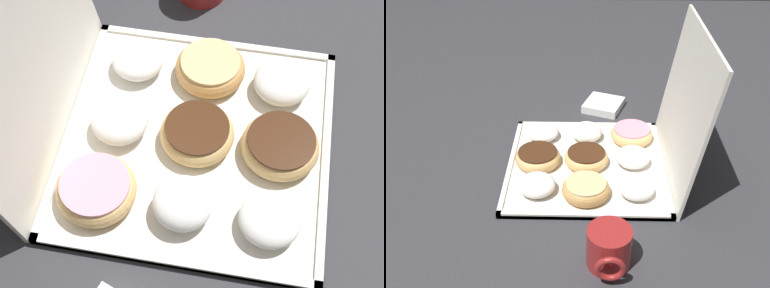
% 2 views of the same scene
% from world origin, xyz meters
% --- Properties ---
extents(ground_plane, '(3.00, 3.00, 0.00)m').
position_xyz_m(ground_plane, '(0.00, 0.00, 0.00)').
color(ground_plane, '#333338').
extents(donut_box, '(0.41, 0.41, 0.01)m').
position_xyz_m(donut_box, '(0.00, 0.00, 0.01)').
color(donut_box, silver).
rests_on(donut_box, ground).
extents(box_lid_open, '(0.41, 0.06, 0.37)m').
position_xyz_m(box_lid_open, '(0.00, 0.23, 0.18)').
color(box_lid_open, silver).
rests_on(box_lid_open, ground).
extents(powdered_filled_donut_0, '(0.09, 0.09, 0.04)m').
position_xyz_m(powdered_filled_donut_0, '(-0.12, -0.12, 0.03)').
color(powdered_filled_donut_0, white).
rests_on(powdered_filled_donut_0, donut_box).
extents(chocolate_frosted_donut_1, '(0.12, 0.12, 0.04)m').
position_xyz_m(chocolate_frosted_donut_1, '(0.00, -0.13, 0.03)').
color(chocolate_frosted_donut_1, '#E5B770').
rests_on(chocolate_frosted_donut_1, donut_box).
extents(powdered_filled_donut_2, '(0.09, 0.09, 0.04)m').
position_xyz_m(powdered_filled_donut_2, '(0.12, -0.12, 0.03)').
color(powdered_filled_donut_2, white).
rests_on(powdered_filled_donut_2, donut_box).
extents(powdered_filled_donut_3, '(0.09, 0.09, 0.05)m').
position_xyz_m(powdered_filled_donut_3, '(-0.12, 0.00, 0.03)').
color(powdered_filled_donut_3, white).
rests_on(powdered_filled_donut_3, donut_box).
extents(chocolate_frosted_donut_4, '(0.11, 0.11, 0.04)m').
position_xyz_m(chocolate_frosted_donut_4, '(-0.00, -0.00, 0.03)').
color(chocolate_frosted_donut_4, '#E5B770').
rests_on(chocolate_frosted_donut_4, donut_box).
extents(glazed_ring_donut_5, '(0.11, 0.11, 0.04)m').
position_xyz_m(glazed_ring_donut_5, '(0.13, 0.00, 0.03)').
color(glazed_ring_donut_5, tan).
rests_on(glazed_ring_donut_5, donut_box).
extents(pink_frosted_donut_6, '(0.12, 0.12, 0.04)m').
position_xyz_m(pink_frosted_donut_6, '(-0.12, 0.13, 0.03)').
color(pink_frosted_donut_6, '#E5B770').
rests_on(pink_frosted_donut_6, donut_box).
extents(powdered_filled_donut_7, '(0.09, 0.09, 0.05)m').
position_xyz_m(powdered_filled_donut_7, '(-0.00, 0.12, 0.03)').
color(powdered_filled_donut_7, white).
rests_on(powdered_filled_donut_7, donut_box).
extents(powdered_filled_donut_8, '(0.08, 0.08, 0.04)m').
position_xyz_m(powdered_filled_donut_8, '(0.12, 0.12, 0.03)').
color(powdered_filled_donut_8, white).
rests_on(powdered_filled_donut_8, donut_box).
extents(coffee_mug, '(0.11, 0.09, 0.09)m').
position_xyz_m(coffee_mug, '(0.33, 0.05, 0.05)').
color(coffee_mug, maroon).
rests_on(coffee_mug, ground).
extents(napkin_stack, '(0.14, 0.14, 0.02)m').
position_xyz_m(napkin_stack, '(-0.31, 0.05, 0.01)').
color(napkin_stack, white).
rests_on(napkin_stack, ground).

